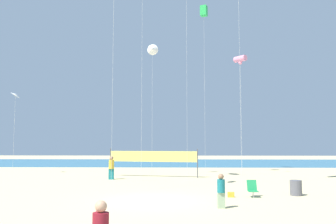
{
  "coord_description": "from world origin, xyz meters",
  "views": [
    {
      "loc": [
        1.21,
        -17.72,
        2.92
      ],
      "look_at": [
        0.6,
        6.94,
        5.09
      ],
      "focal_mm": 37.11,
      "sensor_mm": 36.0,
      "label": 1
    }
  ],
  "objects_px": {
    "beachgoer_teal_shirt": "(221,190)",
    "folding_beach_chair": "(252,188)",
    "trash_barrel": "(296,188)",
    "kite_white_delta": "(152,49)",
    "beachgoer_mustard_shirt": "(111,167)",
    "beach_handbag": "(231,195)",
    "kite_green_box": "(204,11)",
    "volleyball_net": "(153,158)",
    "kite_white_diamond": "(16,95)",
    "kite_pink_tube": "(240,59)"
  },
  "relations": [
    {
      "from": "trash_barrel",
      "to": "volleyball_net",
      "type": "relative_size",
      "value": 0.11
    },
    {
      "from": "volleyball_net",
      "to": "kite_green_box",
      "type": "relative_size",
      "value": 0.49
    },
    {
      "from": "beachgoer_mustard_shirt",
      "to": "trash_barrel",
      "type": "height_order",
      "value": "beachgoer_mustard_shirt"
    },
    {
      "from": "beachgoer_mustard_shirt",
      "to": "kite_pink_tube",
      "type": "xyz_separation_m",
      "value": [
        12.15,
        9.62,
        10.97
      ]
    },
    {
      "from": "beachgoer_mustard_shirt",
      "to": "kite_white_diamond",
      "type": "bearing_deg",
      "value": 135.27
    },
    {
      "from": "folding_beach_chair",
      "to": "trash_barrel",
      "type": "height_order",
      "value": "folding_beach_chair"
    },
    {
      "from": "trash_barrel",
      "to": "volleyball_net",
      "type": "height_order",
      "value": "volleyball_net"
    },
    {
      "from": "volleyball_net",
      "to": "kite_white_delta",
      "type": "height_order",
      "value": "kite_white_delta"
    },
    {
      "from": "folding_beach_chair",
      "to": "kite_pink_tube",
      "type": "bearing_deg",
      "value": 37.66
    },
    {
      "from": "kite_white_delta",
      "to": "trash_barrel",
      "type": "bearing_deg",
      "value": -51.36
    },
    {
      "from": "beachgoer_teal_shirt",
      "to": "volleyball_net",
      "type": "distance_m",
      "value": 14.68
    },
    {
      "from": "beachgoer_teal_shirt",
      "to": "folding_beach_chair",
      "type": "height_order",
      "value": "beachgoer_teal_shirt"
    },
    {
      "from": "volleyball_net",
      "to": "kite_pink_tube",
      "type": "xyz_separation_m",
      "value": [
        9.01,
        7.44,
        10.32
      ]
    },
    {
      "from": "beachgoer_teal_shirt",
      "to": "kite_green_box",
      "type": "bearing_deg",
      "value": 147.25
    },
    {
      "from": "beach_handbag",
      "to": "kite_pink_tube",
      "type": "xyz_separation_m",
      "value": [
        4.06,
        18.38,
        11.81
      ]
    },
    {
      "from": "kite_white_delta",
      "to": "beachgoer_mustard_shirt",
      "type": "bearing_deg",
      "value": -136.16
    },
    {
      "from": "beach_handbag",
      "to": "kite_green_box",
      "type": "height_order",
      "value": "kite_green_box"
    },
    {
      "from": "kite_white_diamond",
      "to": "kite_pink_tube",
      "type": "distance_m",
      "value": 23.13
    },
    {
      "from": "beachgoer_teal_shirt",
      "to": "kite_white_diamond",
      "type": "bearing_deg",
      "value": -163.85
    },
    {
      "from": "volleyball_net",
      "to": "beach_handbag",
      "type": "distance_m",
      "value": 12.1
    },
    {
      "from": "beachgoer_mustard_shirt",
      "to": "trash_barrel",
      "type": "relative_size",
      "value": 2.19
    },
    {
      "from": "kite_white_diamond",
      "to": "kite_white_delta",
      "type": "bearing_deg",
      "value": -5.33
    },
    {
      "from": "folding_beach_chair",
      "to": "kite_pink_tube",
      "type": "height_order",
      "value": "kite_pink_tube"
    },
    {
      "from": "kite_green_box",
      "to": "folding_beach_chair",
      "type": "bearing_deg",
      "value": -83.3
    },
    {
      "from": "kite_pink_tube",
      "to": "kite_white_delta",
      "type": "bearing_deg",
      "value": -143.64
    },
    {
      "from": "trash_barrel",
      "to": "kite_green_box",
      "type": "relative_size",
      "value": 0.05
    },
    {
      "from": "folding_beach_chair",
      "to": "kite_white_delta",
      "type": "height_order",
      "value": "kite_white_delta"
    },
    {
      "from": "kite_green_box",
      "to": "trash_barrel",
      "type": "bearing_deg",
      "value": -71.73
    },
    {
      "from": "trash_barrel",
      "to": "kite_white_diamond",
      "type": "distance_m",
      "value": 25.74
    },
    {
      "from": "trash_barrel",
      "to": "beachgoer_teal_shirt",
      "type": "bearing_deg",
      "value": -140.12
    },
    {
      "from": "beachgoer_teal_shirt",
      "to": "volleyball_net",
      "type": "relative_size",
      "value": 0.2
    },
    {
      "from": "volleyball_net",
      "to": "kite_white_diamond",
      "type": "bearing_deg",
      "value": 171.58
    },
    {
      "from": "kite_white_diamond",
      "to": "kite_green_box",
      "type": "xyz_separation_m",
      "value": [
        17.61,
        -0.03,
        7.9
      ]
    },
    {
      "from": "beachgoer_mustard_shirt",
      "to": "beach_handbag",
      "type": "relative_size",
      "value": 5.39
    },
    {
      "from": "beachgoer_teal_shirt",
      "to": "beach_handbag",
      "type": "xyz_separation_m",
      "value": [
        0.92,
        3.16,
        -0.68
      ]
    },
    {
      "from": "beach_handbag",
      "to": "kite_white_delta",
      "type": "bearing_deg",
      "value": 113.5
    },
    {
      "from": "trash_barrel",
      "to": "beach_handbag",
      "type": "height_order",
      "value": "trash_barrel"
    },
    {
      "from": "beach_handbag",
      "to": "kite_pink_tube",
      "type": "relative_size",
      "value": 0.03
    },
    {
      "from": "beachgoer_mustard_shirt",
      "to": "kite_white_diamond",
      "type": "height_order",
      "value": "kite_white_diamond"
    },
    {
      "from": "beach_handbag",
      "to": "folding_beach_chair",
      "type": "bearing_deg",
      "value": 6.8
    },
    {
      "from": "volleyball_net",
      "to": "kite_white_diamond",
      "type": "height_order",
      "value": "kite_white_diamond"
    },
    {
      "from": "trash_barrel",
      "to": "kite_white_diamond",
      "type": "relative_size",
      "value": 0.11
    },
    {
      "from": "folding_beach_chair",
      "to": "kite_white_diamond",
      "type": "height_order",
      "value": "kite_white_diamond"
    },
    {
      "from": "beachgoer_mustard_shirt",
      "to": "kite_white_delta",
      "type": "xyz_separation_m",
      "value": [
        3.02,
        2.9,
        10.32
      ]
    },
    {
      "from": "beachgoer_mustard_shirt",
      "to": "volleyball_net",
      "type": "height_order",
      "value": "volleyball_net"
    },
    {
      "from": "folding_beach_chair",
      "to": "kite_white_delta",
      "type": "relative_size",
      "value": 0.08
    },
    {
      "from": "beachgoer_mustard_shirt",
      "to": "folding_beach_chair",
      "type": "relative_size",
      "value": 2.07
    },
    {
      "from": "folding_beach_chair",
      "to": "trash_barrel",
      "type": "bearing_deg",
      "value": -30.92
    },
    {
      "from": "kite_white_diamond",
      "to": "folding_beach_chair",
      "type": "bearing_deg",
      "value": -33.65
    },
    {
      "from": "beach_handbag",
      "to": "kite_green_box",
      "type": "distance_m",
      "value": 19.81
    }
  ]
}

